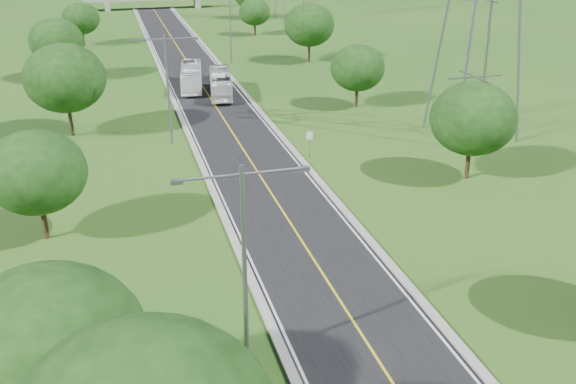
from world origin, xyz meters
The scene contains 19 objects.
ground centered at (0.00, 60.00, 0.00)m, with size 260.00×260.00×0.00m, color #1E5016.
road centered at (0.00, 66.00, 0.03)m, with size 8.00×150.00×0.06m, color black.
curb_left centered at (-4.25, 66.00, 0.11)m, with size 0.50×150.00×0.22m, color gray.
curb_right centered at (4.25, 66.00, 0.11)m, with size 0.50×150.00×0.22m, color gray.
speed_limit_sign centered at (5.20, 37.98, 1.60)m, with size 0.55×0.09×2.40m.
streetlight_near_left centered at (-6.00, 12.00, 5.94)m, with size 5.90×0.25×10.00m.
streetlight_mid_left centered at (-6.00, 45.00, 5.94)m, with size 5.90×0.25×10.00m.
streetlight_far_right centered at (6.00, 78.00, 5.94)m, with size 5.90×0.25×10.00m.
tree_la centered at (-14.00, 8.00, 5.27)m, with size 7.14×7.14×8.30m.
tree_lb centered at (-16.00, 28.00, 4.64)m, with size 6.30×6.30×7.33m.
tree_lc centered at (-15.00, 50.00, 5.58)m, with size 7.56×7.56×8.79m.
tree_ld centered at (-17.00, 74.00, 4.95)m, with size 6.72×6.72×7.82m.
tree_le centered at (-14.50, 98.00, 4.33)m, with size 5.88×5.88×6.84m.
tree_rb centered at (16.00, 30.00, 4.95)m, with size 6.72×6.72×7.82m.
tree_rc centered at (15.00, 52.00, 4.33)m, with size 5.88×5.88×6.84m.
tree_rd centered at (17.00, 76.00, 5.27)m, with size 7.14×7.14×8.30m.
tree_re centered at (14.50, 100.00, 4.02)m, with size 5.46×5.46×6.35m.
bus_outbound centered at (1.40, 60.66, 1.46)m, with size 2.35×10.06×2.80m, color silver.
bus_inbound centered at (-1.41, 65.01, 1.49)m, with size 2.40×10.25×2.86m, color white.
Camera 1 is at (-10.80, -12.41, 19.51)m, focal length 40.00 mm.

